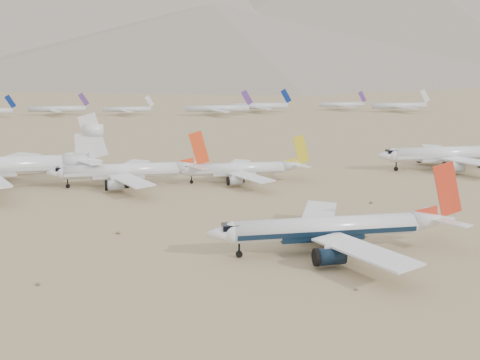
# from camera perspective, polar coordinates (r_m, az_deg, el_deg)

# --- Properties ---
(ground) EXTENTS (7000.00, 7000.00, 0.00)m
(ground) POSITION_cam_1_polar(r_m,az_deg,el_deg) (130.13, 2.03, -6.22)
(ground) COLOR #8D7952
(ground) RESTS_ON ground
(main_airliner) EXTENTS (52.06, 50.84, 18.37)m
(main_airliner) POSITION_cam_1_polar(r_m,az_deg,el_deg) (126.34, 9.17, -4.52)
(main_airliner) COLOR white
(main_airliner) RESTS_ON ground
(row2_navy_widebody) EXTENTS (54.88, 53.66, 19.52)m
(row2_navy_widebody) POSITION_cam_1_polar(r_m,az_deg,el_deg) (228.76, 19.54, 2.34)
(row2_navy_widebody) COLOR white
(row2_navy_widebody) RESTS_ON ground
(row2_gold_tail) EXTENTS (41.88, 40.95, 14.91)m
(row2_gold_tail) POSITION_cam_1_polar(r_m,az_deg,el_deg) (193.88, 0.21, 1.05)
(row2_gold_tail) COLOR white
(row2_gold_tail) RESTS_ON ground
(row2_orange_tail) EXTENTS (47.38, 46.35, 16.90)m
(row2_orange_tail) POSITION_cam_1_polar(r_m,az_deg,el_deg) (190.75, -10.50, 0.85)
(row2_orange_tail) COLOR white
(row2_orange_tail) RESTS_ON ground
(distant_storage_row) EXTENTS (473.26, 60.16, 14.83)m
(distant_storage_row) POSITION_cam_1_polar(r_m,az_deg,el_deg) (420.15, -11.24, 6.63)
(distant_storage_row) COLOR silver
(distant_storage_row) RESTS_ON ground
(mountain_range) EXTENTS (7354.00, 3024.00, 470.00)m
(mountain_range) POSITION_cam_1_polar(r_m,az_deg,el_deg) (1777.77, -7.88, 16.47)
(mountain_range) COLOR slate
(mountain_range) RESTS_ON ground
(foothills) EXTENTS (4637.50, 1395.00, 155.00)m
(foothills) POSITION_cam_1_polar(r_m,az_deg,el_deg) (1340.90, 14.01, 12.55)
(foothills) COLOR slate
(foothills) RESTS_ON ground
(desert_scrub) EXTENTS (261.14, 121.67, 0.63)m
(desert_scrub) POSITION_cam_1_polar(r_m,az_deg,el_deg) (104.12, 6.88, -10.83)
(desert_scrub) COLOR brown
(desert_scrub) RESTS_ON ground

